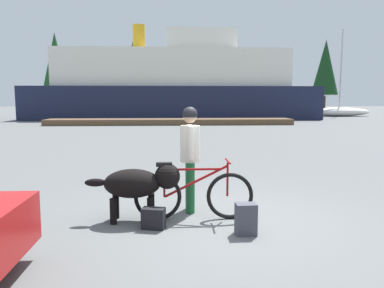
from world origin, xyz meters
name	(u,v)px	position (x,y,z in m)	size (l,w,h in m)	color
ground_plane	(220,221)	(0.00, 0.00, 0.00)	(160.00, 160.00, 0.00)	#595B5B
bicycle	(193,195)	(-0.41, 0.08, 0.39)	(1.82, 0.44, 0.91)	black
person_cyclist	(190,149)	(-0.43, 0.52, 1.03)	(0.32, 0.53, 1.71)	#19592D
dog	(139,183)	(-1.22, 0.07, 0.58)	(1.42, 0.51, 0.87)	black
backpack	(246,219)	(0.27, -0.61, 0.22)	(0.28, 0.20, 0.43)	#3F3F4C
handbag_pannier	(153,218)	(-1.00, -0.30, 0.15)	(0.32, 0.18, 0.30)	black
dock_pier	(170,122)	(-0.76, 21.16, 0.20)	(16.96, 2.06, 0.40)	brown
ferry_boat	(174,86)	(-0.38, 30.26, 2.94)	(25.18, 8.83, 8.43)	#191E38
sailboat_moored	(339,111)	(16.32, 32.25, 0.52)	(6.29, 1.76, 8.62)	silver
pine_tree_far_left	(55,61)	(-15.11, 44.27, 6.42)	(3.26, 3.26, 10.00)	#4C331E
pine_tree_center	(137,60)	(-4.80, 43.33, 6.61)	(4.33, 4.33, 10.71)	#4C331E
pine_tree_far_right	(325,68)	(19.51, 43.97, 5.75)	(3.44, 3.44, 9.35)	#4C331E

